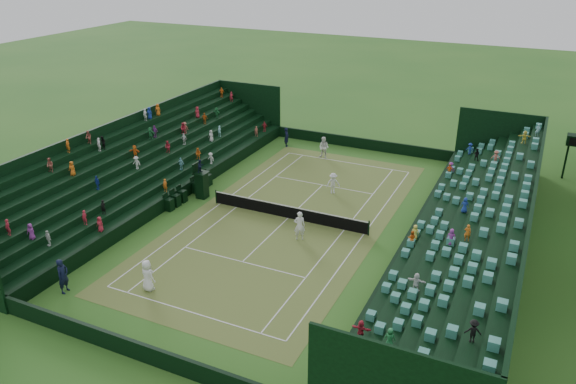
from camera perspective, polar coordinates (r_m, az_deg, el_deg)
name	(u,v)px	position (r m, az deg, el deg)	size (l,w,h in m)	color
ground	(288,218)	(38.83, 0.00, -2.69)	(160.00, 160.00, 0.00)	#29611E
court_surface	(288,218)	(38.83, 0.00, -2.69)	(12.97, 26.77, 0.01)	#447928
perimeter_wall_north	(361,143)	(52.34, 7.45, 4.93)	(17.17, 0.20, 1.00)	black
perimeter_wall_south	(139,351)	(27.32, -14.87, -15.36)	(17.17, 0.20, 1.00)	black
perimeter_wall_east	(410,237)	(36.23, 12.27, -4.50)	(0.20, 31.77, 1.00)	black
perimeter_wall_west	(185,191)	(42.58, -10.39, 0.14)	(0.20, 31.77, 1.00)	black
north_grandstand	(481,236)	(35.26, 19.02, -4.25)	(6.60, 32.00, 4.90)	black
south_grandstand	(139,169)	(44.61, -14.90, 2.30)	(6.60, 32.00, 4.90)	black
tennis_net	(288,212)	(38.60, 0.00, -2.00)	(11.67, 0.10, 1.06)	black
umpire_chair	(201,182)	(41.94, -8.79, 1.06)	(0.96, 0.96, 3.03)	black
courtside_chairs	(189,191)	(42.49, -10.02, 0.09)	(0.59, 5.55, 1.27)	black
player_near_west	(148,276)	(31.74, -14.08, -8.23)	(0.90, 0.58, 1.83)	white
player_near_east	(299,226)	(35.71, 1.18, -3.45)	(0.72, 0.47, 1.98)	white
player_far_west	(324,148)	(49.49, 3.67, 4.52)	(0.94, 0.73, 1.93)	white
player_far_east	(333,183)	(42.51, 4.61, 0.90)	(1.05, 0.61, 1.63)	white
line_judge_north	(287,137)	(52.31, -0.14, 5.58)	(0.65, 0.43, 1.79)	black
line_judge_south	(63,276)	(32.93, -21.89, -7.92)	(0.73, 0.48, 2.01)	black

